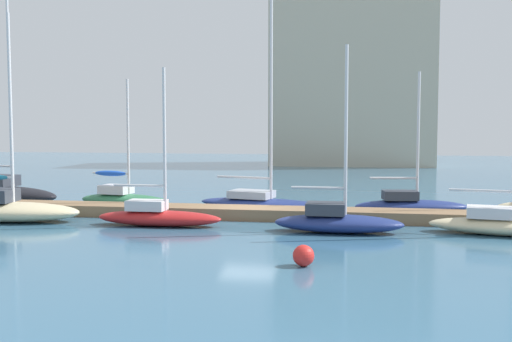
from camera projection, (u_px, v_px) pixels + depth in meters
The scene contains 12 objects.
ground_plane at pixel (249, 219), 27.82m from camera, with size 120.00×120.00×0.00m, color #386684.
dock_pier at pixel (249, 213), 27.80m from camera, with size 29.97×1.79×0.52m, color #846647.
sailboat_0 at pixel (7, 191), 33.27m from camera, with size 6.62×3.26×10.98m.
sailboat_1 at pixel (4, 208), 26.93m from camera, with size 6.71×2.68×8.98m.
sailboat_2 at pixel (123, 197), 31.68m from camera, with size 5.30×2.53×6.52m.
sailboat_3 at pixel (158, 215), 25.79m from camera, with size 5.32×1.41×6.56m.
sailboat_4 at pixel (263, 200), 30.61m from camera, with size 7.27×3.62×11.55m.
sailboat_5 at pixel (337, 220), 24.21m from camera, with size 5.07×1.75×7.29m.
sailboat_6 at pixel (410, 204), 29.29m from camera, with size 5.48×2.23×6.69m.
sailboat_7 at pixel (504, 223), 23.62m from camera, with size 5.91×2.59×8.73m.
mooring_buoy_red at pixel (303, 256), 18.43m from camera, with size 0.65×0.65×0.65m, color red.
harbor_building_distant at pixel (352, 77), 64.52m from camera, with size 16.48×8.50×18.37m, color #BCB299.
Camera 1 is at (4.96, -27.14, 4.23)m, focal length 43.38 mm.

